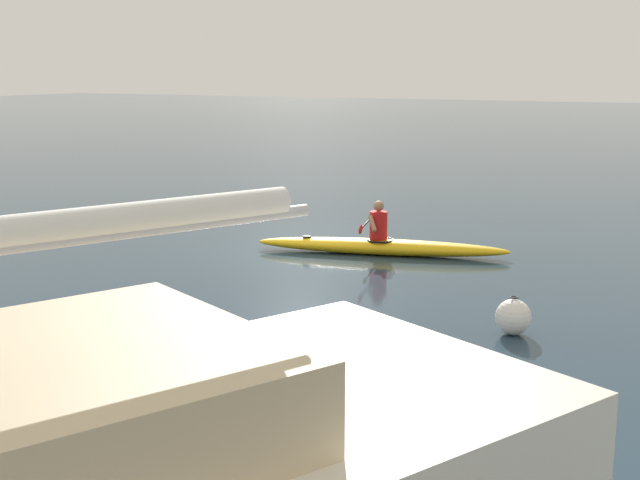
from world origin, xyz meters
name	(u,v)px	position (x,y,z in m)	size (l,w,h in m)	color
ground_plane	(314,250)	(0.00, 0.00, 0.00)	(160.00, 160.00, 0.00)	#233847
kayak	(381,247)	(-1.38, -0.26, 0.16)	(5.04, 1.91, 0.31)	#EAB214
kayaker	(377,223)	(-1.30, -0.24, 0.64)	(0.69, 2.24, 0.77)	red
mooring_buoy_orange_mid	(513,317)	(-5.07, 3.70, 0.25)	(0.50, 0.50, 0.54)	silver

